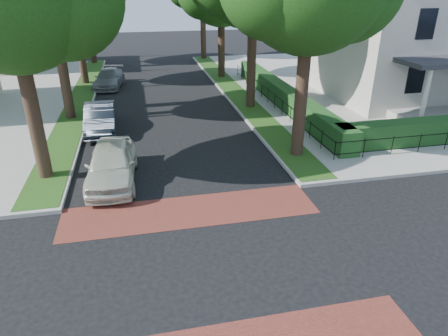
% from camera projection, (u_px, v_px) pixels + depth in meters
% --- Properties ---
extents(ground, '(120.00, 120.00, 0.00)m').
position_uv_depth(ground, '(206.00, 268.00, 11.44)').
color(ground, black).
rests_on(ground, ground).
extents(sidewalk_ne, '(30.00, 30.00, 0.15)m').
position_uv_depth(sidewalk_ne, '(405.00, 83.00, 31.95)').
color(sidewalk_ne, gray).
rests_on(sidewalk_ne, ground).
extents(crosswalk_far, '(9.00, 2.20, 0.01)m').
position_uv_depth(crosswalk_far, '(191.00, 211.00, 14.27)').
color(crosswalk_far, maroon).
rests_on(crosswalk_far, ground).
extents(grass_strip_ne, '(1.60, 29.80, 0.02)m').
position_uv_depth(grass_strip_ne, '(234.00, 91.00, 29.30)').
color(grass_strip_ne, '#1E4012').
rests_on(grass_strip_ne, sidewalk_ne).
extents(grass_strip_nw, '(1.60, 29.80, 0.02)m').
position_uv_depth(grass_strip_nw, '(80.00, 99.00, 27.24)').
color(grass_strip_nw, '#1E4012').
rests_on(grass_strip_nw, sidewalk_nw).
extents(hedge_main_road, '(1.00, 18.00, 1.20)m').
position_uv_depth(hedge_main_road, '(283.00, 95.00, 25.87)').
color(hedge_main_road, '#153E19').
rests_on(hedge_main_road, sidewalk_ne).
extents(fence_main_road, '(0.06, 18.00, 0.90)m').
position_uv_depth(fence_main_road, '(271.00, 98.00, 25.78)').
color(fence_main_road, black).
rests_on(fence_main_road, sidewalk_ne).
extents(house_victorian, '(13.00, 13.05, 12.48)m').
position_uv_depth(house_victorian, '(424.00, 5.00, 26.31)').
color(house_victorian, beige).
rests_on(house_victorian, sidewalk_ne).
extents(parked_car_front, '(2.07, 4.75, 1.59)m').
position_uv_depth(parked_car_front, '(112.00, 164.00, 16.05)').
color(parked_car_front, beige).
rests_on(parked_car_front, ground).
extents(parked_car_middle, '(1.69, 4.51, 1.47)m').
position_uv_depth(parked_car_middle, '(100.00, 118.00, 21.59)').
color(parked_car_middle, '#1E252E').
rests_on(parked_car_middle, ground).
extents(parked_car_rear, '(2.48, 4.84, 1.34)m').
position_uv_depth(parked_car_rear, '(109.00, 79.00, 30.63)').
color(parked_car_rear, gray).
rests_on(parked_car_rear, ground).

